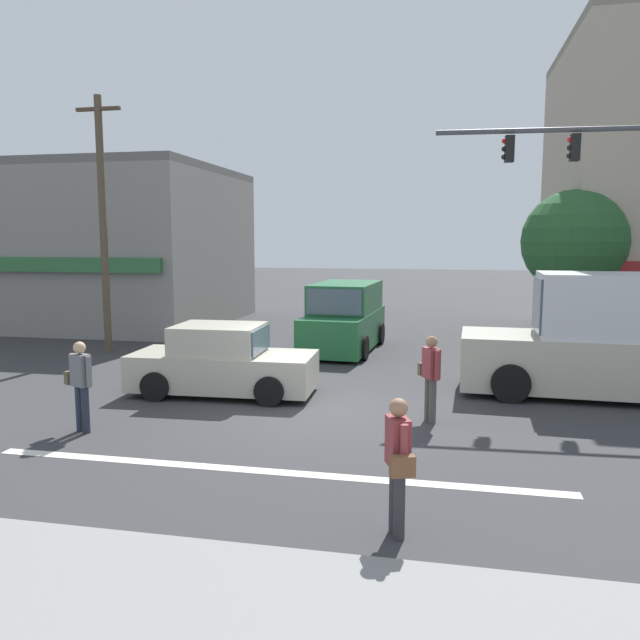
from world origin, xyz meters
name	(u,v)px	position (x,y,z in m)	size (l,w,h in m)	color
ground_plane	(315,410)	(0.00, 0.00, 0.00)	(120.00, 120.00, 0.00)	#333335
lane_marking_stripe	(266,471)	(0.00, -3.50, 0.00)	(9.00, 0.24, 0.01)	silver
building_left_block	(67,246)	(-13.23, 11.61, 3.17)	(13.67, 9.16, 6.34)	gray
street_tree	(574,242)	(6.28, 7.73, 3.39)	(3.09, 3.09, 4.96)	#4C3823
utility_pole_near_left	(103,222)	(-7.63, 5.07, 3.99)	(1.40, 0.22, 7.69)	brown
traffic_light_mast	(604,209)	(6.06, 3.25, 4.18)	(4.89, 0.41, 6.20)	#47474C
sedan_crossing_leftbound	(223,363)	(-2.32, 0.88, 0.71)	(4.16, 2.00, 1.58)	#B7B29E
box_truck_crossing_rightbound	(602,341)	(5.97, 2.34, 1.25)	(5.67, 2.40, 2.75)	#B7B29E
van_crossing_center	(345,318)	(-0.55, 6.99, 1.01)	(2.24, 4.70, 2.11)	#1E6033
pedestrian_foreground_with_bag	(398,459)	(2.11, -5.17, 0.95)	(0.40, 0.69, 1.67)	#333338
pedestrian_mid_crossing	(430,373)	(2.34, -0.36, 0.95)	(0.45, 0.68, 1.67)	#4C4742
pedestrian_far_side	(80,381)	(-3.84, -2.30, 0.95)	(0.65, 0.49, 1.67)	#232838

